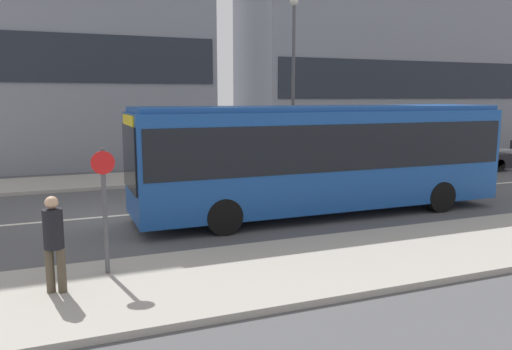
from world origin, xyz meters
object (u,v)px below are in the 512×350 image
at_px(city_bus, 322,152).
at_px(bus_stop_sign, 104,201).
at_px(parked_car_1, 464,158).
at_px(parked_car_0, 370,163).
at_px(street_lamp, 293,69).
at_px(pedestrian_near_stop, 54,238).

distance_m(city_bus, bus_stop_sign, 7.42).
xyz_separation_m(city_bus, parked_car_1, (10.65, 5.24, -1.23)).
height_order(parked_car_1, bus_stop_sign, bus_stop_sign).
bearing_deg(city_bus, bus_stop_sign, -151.91).
bearing_deg(parked_car_0, parked_car_1, -0.05).
bearing_deg(street_lamp, bus_stop_sign, -131.05).
bearing_deg(parked_car_0, pedestrian_near_stop, -144.12).
xyz_separation_m(pedestrian_near_stop, street_lamp, (9.87, 10.93, 3.60)).
xyz_separation_m(bus_stop_sign, street_lamp, (8.95, 10.27, 3.14)).
bearing_deg(street_lamp, pedestrian_near_stop, -132.08).
distance_m(parked_car_0, street_lamp, 5.28).
relative_size(pedestrian_near_stop, street_lamp, 0.23).
distance_m(parked_car_1, pedestrian_near_stop, 20.41).
xyz_separation_m(city_bus, parked_car_0, (5.31, 5.25, -1.21)).
distance_m(city_bus, parked_car_0, 7.57).
relative_size(pedestrian_near_stop, bus_stop_sign, 0.70).
relative_size(parked_car_1, street_lamp, 0.57).
distance_m(pedestrian_near_stop, street_lamp, 15.16).
xyz_separation_m(city_bus, street_lamp, (2.35, 6.89, 2.83)).
xyz_separation_m(city_bus, pedestrian_near_stop, (-7.52, -4.03, -0.77)).
height_order(pedestrian_near_stop, street_lamp, street_lamp).
relative_size(bus_stop_sign, street_lamp, 0.32).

